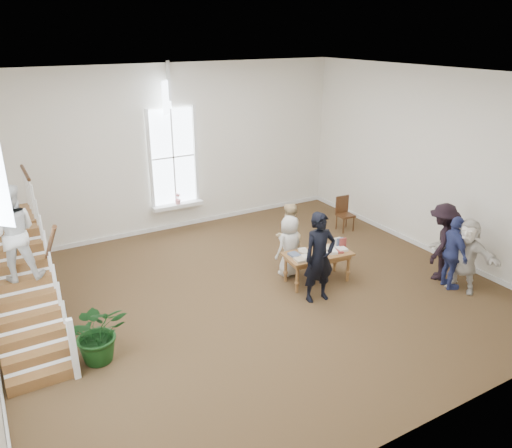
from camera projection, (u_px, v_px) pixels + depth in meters
ground at (254, 294)px, 10.69m from camera, size 10.00×10.00×0.00m
room_shell at (177, 215)px, 14.09m from camera, size 10.49×10.00×10.00m
staircase at (17, 255)px, 8.69m from camera, size 1.10×4.10×2.92m
library_table at (318, 256)px, 11.01m from camera, size 1.56×0.90×0.76m
police_officer at (319, 257)px, 10.15m from camera, size 0.74×0.53×1.92m
elderly_woman at (289, 246)px, 11.30m from camera, size 0.77×0.58×1.43m
person_yellow at (288, 234)px, 11.82m from camera, size 0.83×0.70×1.52m
woman_cluster_a at (453, 253)px, 10.68m from camera, size 0.69×1.04×1.65m
woman_cluster_b at (442, 242)px, 11.09m from camera, size 1.32×1.11×1.77m
woman_cluster_c at (465, 255)px, 10.59m from camera, size 0.93×1.59×1.63m
floor_plant at (98, 332)px, 8.38m from camera, size 1.11×0.99×1.10m
side_chair at (344, 211)px, 13.93m from camera, size 0.44×0.44×0.97m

